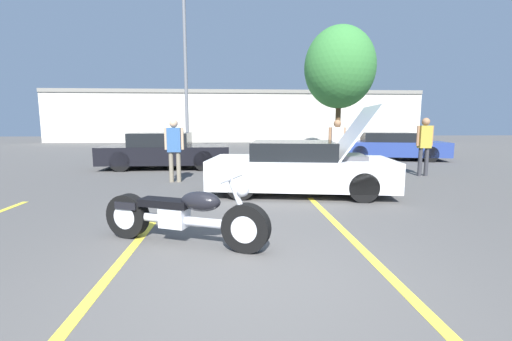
% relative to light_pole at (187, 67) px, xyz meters
% --- Properties ---
extents(ground_plane, '(80.00, 80.00, 0.00)m').
position_rel_light_pole_xyz_m(ground_plane, '(2.70, -15.58, -4.56)').
color(ground_plane, '#514F4C').
extents(parking_stripe_middle, '(0.12, 5.14, 0.01)m').
position_rel_light_pole_xyz_m(parking_stripe_middle, '(1.15, -14.35, -4.56)').
color(parking_stripe_middle, yellow).
rests_on(parking_stripe_middle, ground).
extents(parking_stripe_back, '(0.12, 5.14, 0.01)m').
position_rel_light_pole_xyz_m(parking_stripe_back, '(4.12, -14.35, -4.56)').
color(parking_stripe_back, yellow).
rests_on(parking_stripe_back, ground).
extents(far_building, '(32.00, 4.20, 4.40)m').
position_rel_light_pole_xyz_m(far_building, '(2.70, 12.21, -2.23)').
color(far_building, beige).
rests_on(far_building, ground).
extents(light_pole, '(1.21, 0.28, 8.35)m').
position_rel_light_pole_xyz_m(light_pole, '(0.00, 0.00, 0.00)').
color(light_pole, slate).
rests_on(light_pole, ground).
extents(tree_background, '(4.25, 4.25, 7.38)m').
position_rel_light_pole_xyz_m(tree_background, '(8.87, 1.95, 0.36)').
color(tree_background, brown).
rests_on(tree_background, ground).
extents(motorcycle, '(2.28, 1.12, 0.95)m').
position_rel_light_pole_xyz_m(motorcycle, '(1.80, -14.49, -4.18)').
color(motorcycle, black).
rests_on(motorcycle, ground).
extents(show_car_hood_open, '(4.31, 2.46, 1.99)m').
position_rel_light_pole_xyz_m(show_car_hood_open, '(4.01, -11.25, -3.97)').
color(show_car_hood_open, white).
rests_on(show_car_hood_open, ground).
extents(parked_car_right_row, '(4.87, 2.89, 1.20)m').
position_rel_light_pole_xyz_m(parked_car_right_row, '(9.38, -4.17, -3.98)').
color(parked_car_right_row, navy).
rests_on(parked_car_right_row, ground).
extents(parked_car_left_row, '(4.49, 1.89, 1.27)m').
position_rel_light_pole_xyz_m(parked_car_left_row, '(0.01, -6.54, -3.96)').
color(parked_car_left_row, black).
rests_on(parked_car_left_row, ground).
extents(spectator_near_motorcycle, '(0.52, 0.23, 1.77)m').
position_rel_light_pole_xyz_m(spectator_near_motorcycle, '(8.26, -8.90, -3.51)').
color(spectator_near_motorcycle, '#333338').
rests_on(spectator_near_motorcycle, ground).
extents(spectator_by_show_car, '(0.52, 0.22, 1.71)m').
position_rel_light_pole_xyz_m(spectator_by_show_car, '(0.85, -9.55, -3.54)').
color(spectator_by_show_car, gray).
rests_on(spectator_by_show_car, ground).
extents(spectator_midground, '(0.52, 0.22, 1.71)m').
position_rel_light_pole_xyz_m(spectator_midground, '(5.60, -8.73, -3.55)').
color(spectator_midground, brown).
rests_on(spectator_midground, ground).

